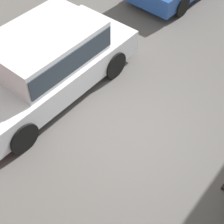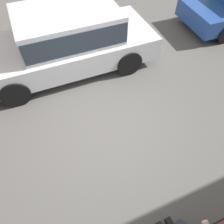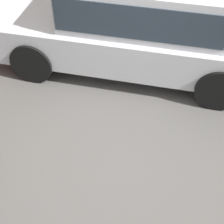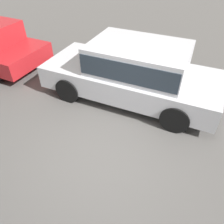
{
  "view_description": "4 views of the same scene",
  "coord_description": "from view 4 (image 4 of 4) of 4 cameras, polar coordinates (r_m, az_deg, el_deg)",
  "views": [
    {
      "loc": [
        3.8,
        2.6,
        5.74
      ],
      "look_at": [
        0.5,
        -0.08,
        0.99
      ],
      "focal_mm": 55.0,
      "sensor_mm": 36.0,
      "label": 1
    },
    {
      "loc": [
        0.99,
        2.6,
        3.98
      ],
      "look_at": [
        0.06,
        0.41,
        0.97
      ],
      "focal_mm": 35.0,
      "sensor_mm": 36.0,
      "label": 2
    },
    {
      "loc": [
        -0.46,
        2.6,
        3.57
      ],
      "look_at": [
        0.06,
        0.23,
        1.17
      ],
      "focal_mm": 55.0,
      "sensor_mm": 36.0,
      "label": 3
    },
    {
      "loc": [
        -1.34,
        2.6,
        3.64
      ],
      "look_at": [
        -0.19,
        -0.05,
        1.23
      ],
      "focal_mm": 35.0,
      "sensor_mm": 36.0,
      "label": 4
    }
  ],
  "objects": [
    {
      "name": "ground_plane",
      "position": [
        4.67,
        -2.4,
        -11.52
      ],
      "size": [
        60.0,
        60.0,
        0.0
      ],
      "primitive_type": "plane",
      "color": "#565451"
    },
    {
      "name": "parked_car_mid",
      "position": [
        5.83,
        5.71,
        10.91
      ],
      "size": [
        4.63,
        2.03,
        1.55
      ],
      "color": "silver",
      "rests_on": "ground_plane"
    }
  ]
}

